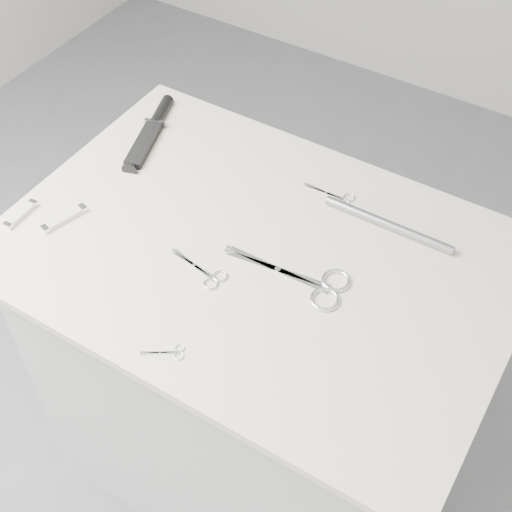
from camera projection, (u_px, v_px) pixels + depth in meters
The scene contains 11 objects.
ground at pixel (257, 464), 2.08m from camera, with size 4.00×4.00×0.01m, color slate.
plinth at pixel (257, 380), 1.74m from camera, with size 0.90×0.60×0.90m, color silver.
display_board at pixel (258, 255), 1.40m from camera, with size 1.00×0.70×0.02m, color beige.
large_shears at pixel (311, 282), 1.33m from camera, with size 0.25×0.11×0.01m.
embroidery_scissors_a at pixel (206, 274), 1.35m from camera, with size 0.13×0.06×0.00m.
embroidery_scissors_b at pixel (337, 197), 1.49m from camera, with size 0.11×0.05×0.00m.
tiny_scissors at pixel (169, 353), 1.23m from camera, with size 0.07×0.06×0.00m.
sheathed_knife at pixel (152, 128), 1.63m from camera, with size 0.11×0.25×0.03m.
pocket_knife_a at pixel (64, 218), 1.44m from camera, with size 0.05×0.10×0.01m.
pocket_knife_b at pixel (21, 214), 1.45m from camera, with size 0.02×0.09×0.01m.
metal_rail at pixel (388, 225), 1.43m from camera, with size 0.02×0.02×0.28m, color gray.
Camera 1 is at (0.49, -0.80, 1.95)m, focal length 50.00 mm.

